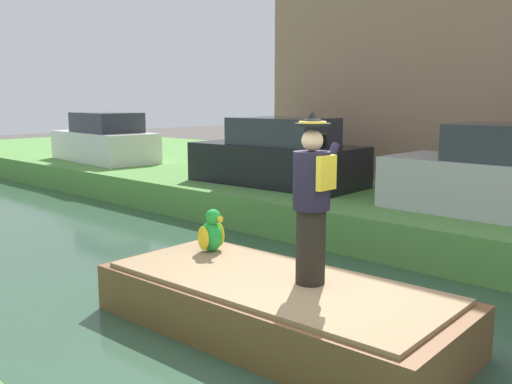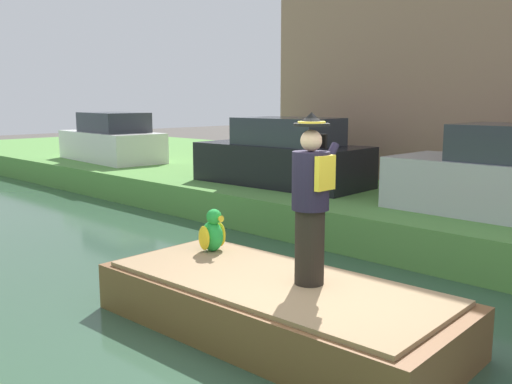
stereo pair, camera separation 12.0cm
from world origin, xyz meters
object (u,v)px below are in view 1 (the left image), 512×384
parked_car_dark (278,157)px  boat (275,305)px  parked_car_white (104,141)px  person_pirate (312,200)px  parrot_plush (212,233)px  parked_car_silver (512,178)px

parked_car_dark → boat: bearing=-139.1°
parked_car_white → person_pirate: bearing=-112.1°
parrot_plush → parked_car_white: size_ratio=0.14×
parked_car_silver → parked_car_white: 12.26m
boat → parked_car_white: 12.57m
parked_car_dark → parked_car_white: (0.00, 7.16, 0.00)m
boat → parked_car_silver: (4.99, -0.77, 1.02)m
person_pirate → parrot_plush: person_pirate is taller
boat → person_pirate: size_ratio=2.31×
person_pirate → parrot_plush: 1.89m
boat → parrot_plush: parrot_plush is taller
parrot_plush → parked_car_silver: 5.18m
person_pirate → parked_car_silver: 4.84m
parrot_plush → parked_car_silver: parked_car_silver is taller
parrot_plush → parked_car_silver: bearing=-24.7°
parked_car_white → boat: bearing=-113.5°
parrot_plush → parked_car_dark: parked_car_dark is taller
boat → parked_car_silver: bearing=-8.8°
boat → parked_car_silver: 5.15m
parked_car_silver → person_pirate: bearing=175.3°
person_pirate → parked_car_white: 12.81m
person_pirate → parrot_plush: (0.14, 1.75, -0.68)m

